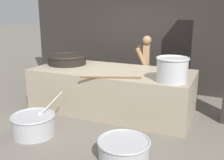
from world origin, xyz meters
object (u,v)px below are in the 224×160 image
at_px(stock_pot, 172,69).
at_px(prep_bowl_vegetables, 34,124).
at_px(prep_bowl_meat, 124,148).
at_px(cook, 146,65).
at_px(giant_wok_near, 67,59).

distance_m(stock_pot, prep_bowl_vegetables, 2.77).
xyz_separation_m(prep_bowl_vegetables, prep_bowl_meat, (1.82, -0.08, -0.05)).
bearing_deg(prep_bowl_meat, cook, 100.82).
bearing_deg(prep_bowl_meat, prep_bowl_vegetables, 177.57).
relative_size(giant_wok_near, prep_bowl_vegetables, 0.97).
relative_size(cook, prep_bowl_meat, 1.96).
bearing_deg(stock_pot, cook, 122.02).
bearing_deg(giant_wok_near, prep_bowl_meat, -40.81).
bearing_deg(prep_bowl_meat, giant_wok_near, 139.19).
relative_size(giant_wok_near, cook, 0.59).
relative_size(stock_pot, prep_bowl_vegetables, 0.62).
relative_size(giant_wok_near, prep_bowl_meat, 1.16).
bearing_deg(giant_wok_near, stock_pot, -12.30).
distance_m(stock_pot, cook, 1.86).
relative_size(cook, prep_bowl_vegetables, 1.64).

